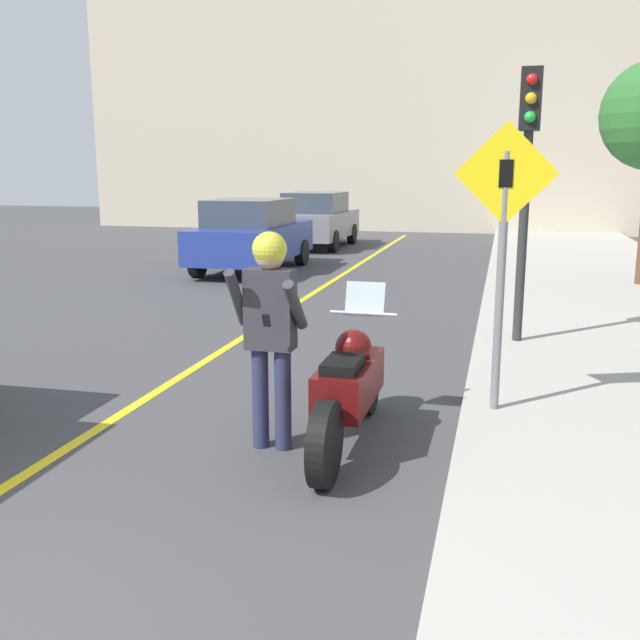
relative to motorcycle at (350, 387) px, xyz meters
name	(u,v)px	position (x,y,z in m)	size (l,w,h in m)	color
road_center_line	(214,355)	(-2.30, 2.50, -0.51)	(0.12, 36.00, 0.01)	yellow
building_backdrop	(431,107)	(-1.70, 22.50, 4.15)	(28.00, 1.20, 9.33)	beige
motorcycle	(350,387)	(0.00, 0.00, 0.00)	(0.62, 2.37, 1.31)	black
person_biker	(270,316)	(-0.62, -0.25, 0.63)	(0.59, 0.49, 1.84)	#282D4C
crossing_sign	(503,241)	(1.20, 0.93, 1.18)	(0.91, 0.08, 2.63)	slate
traffic_light	(528,154)	(1.44, 3.83, 2.01)	(0.26, 0.30, 3.45)	#2D2D30
parked_car_blue	(252,235)	(-4.50, 10.05, 0.34)	(1.88, 4.20, 1.68)	black
parked_car_grey	(317,219)	(-4.39, 15.60, 0.34)	(1.88, 4.20, 1.68)	black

